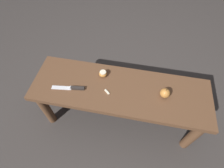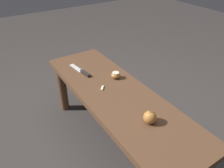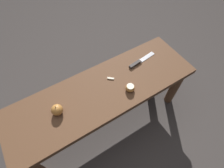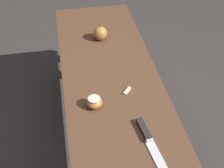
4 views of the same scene
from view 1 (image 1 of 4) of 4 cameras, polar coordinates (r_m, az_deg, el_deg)
name	(u,v)px [view 1 (image 1 of 4)]	position (r m, az deg, el deg)	size (l,w,h in m)	color
ground_plane	(118,116)	(1.74, 2.09, -10.45)	(8.00, 8.00, 0.00)	#383330
wooden_bench	(120,95)	(1.39, 2.58, -3.59)	(1.35, 0.43, 0.49)	brown
knife	(73,88)	(1.34, -12.65, -1.28)	(0.25, 0.06, 0.02)	silver
apple_whole	(165,93)	(1.31, 16.92, -2.76)	(0.07, 0.07, 0.08)	#B27233
apple_cut	(103,74)	(1.37, -2.95, 3.38)	(0.06, 0.06, 0.04)	#B27233
apple_slice_near_knife	(107,92)	(1.29, -1.64, -2.58)	(0.05, 0.04, 0.01)	beige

